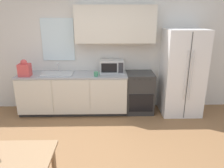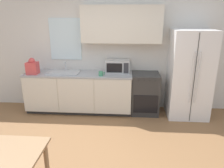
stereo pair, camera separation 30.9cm
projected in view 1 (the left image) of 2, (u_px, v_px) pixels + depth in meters
name	position (u px, v px, depth m)	size (l,w,h in m)	color
ground_plane	(89.00, 160.00, 3.32)	(12.00, 12.00, 0.00)	olive
wall_back	(98.00, 45.00, 4.82)	(12.00, 0.38, 2.70)	silver
kitchen_counter	(74.00, 93.00, 4.82)	(2.33, 0.66, 0.89)	#333333
oven_range	(139.00, 92.00, 4.87)	(0.59, 0.61, 0.89)	#2D2D2D
refrigerator	(182.00, 73.00, 4.68)	(0.82, 0.76, 1.83)	white
kitchen_sink	(57.00, 73.00, 4.68)	(0.67, 0.43, 0.21)	#B7BABC
microwave	(112.00, 66.00, 4.77)	(0.52, 0.33, 0.27)	#B7BABC
coffee_mug	(96.00, 74.00, 4.50)	(0.13, 0.09, 0.10)	#3F8C66
grocery_bag_0	(25.00, 69.00, 4.48)	(0.24, 0.20, 0.35)	#D14C4C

